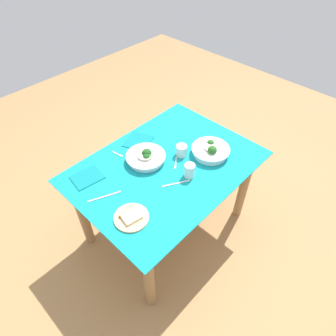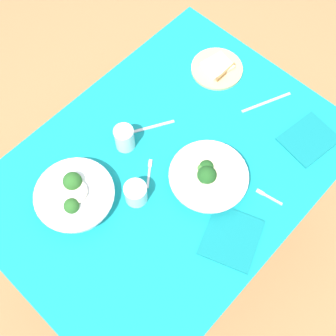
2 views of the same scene
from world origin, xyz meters
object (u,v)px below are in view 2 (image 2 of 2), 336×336
at_px(broccoli_bowl_far, 75,196).
at_px(table_knife_right, 266,102).
at_px(broccoli_bowl_near, 208,177).
at_px(napkin_folded_lower, 231,237).
at_px(bread_side_plate, 217,68).
at_px(fork_by_near_bowl, 149,172).
at_px(fork_by_far_bowl, 268,196).
at_px(water_glass_side, 124,138).
at_px(napkin_folded_upper, 309,139).
at_px(water_glass_center, 136,193).
at_px(table_knife_left, 150,127).

height_order(broccoli_bowl_far, table_knife_right, broccoli_bowl_far).
xyz_separation_m(broccoli_bowl_near, napkin_folded_lower, (-0.10, -0.19, -0.03)).
distance_m(broccoli_bowl_far, napkin_folded_lower, 0.54).
distance_m(bread_side_plate, fork_by_near_bowl, 0.52).
bearing_deg(fork_by_far_bowl, bread_side_plate, -42.09).
height_order(water_glass_side, table_knife_right, water_glass_side).
relative_size(bread_side_plate, napkin_folded_upper, 1.08).
relative_size(bread_side_plate, water_glass_center, 2.57).
bearing_deg(napkin_folded_upper, napkin_folded_lower, -176.37).
distance_m(broccoli_bowl_far, table_knife_left, 0.38).
bearing_deg(broccoli_bowl_far, table_knife_left, 2.51).
bearing_deg(table_knife_right, table_knife_left, 170.47).
xyz_separation_m(water_glass_center, napkin_folded_upper, (0.59, -0.30, -0.04)).
height_order(bread_side_plate, table_knife_right, bread_side_plate).
bearing_deg(table_knife_left, broccoli_bowl_near, -63.54).
bearing_deg(broccoli_bowl_near, bread_side_plate, 36.45).
bearing_deg(bread_side_plate, fork_by_far_bowl, -121.53).
bearing_deg(bread_side_plate, broccoli_bowl_far, -179.22).
bearing_deg(napkin_folded_lower, table_knife_right, 25.76).
distance_m(bread_side_plate, fork_by_far_bowl, 0.56).
xyz_separation_m(table_knife_right, napkin_folded_upper, (-0.02, -0.21, 0.00)).
bearing_deg(water_glass_side, fork_by_near_bowl, -98.55).
distance_m(bread_side_plate, water_glass_center, 0.62).
distance_m(fork_by_near_bowl, napkin_folded_upper, 0.59).
xyz_separation_m(water_glass_center, fork_by_far_bowl, (0.31, -0.32, -0.04)).
bearing_deg(broccoli_bowl_far, water_glass_center, -44.70).
bearing_deg(napkin_folded_lower, fork_by_near_bowl, 92.46).
bearing_deg(table_knife_left, napkin_folded_lower, -73.88).
bearing_deg(broccoli_bowl_far, broccoli_bowl_near, -37.75).
height_order(bread_side_plate, fork_by_near_bowl, bread_side_plate).
distance_m(table_knife_left, napkin_folded_lower, 0.50).
bearing_deg(water_glass_side, napkin_folded_lower, -90.63).
distance_m(water_glass_side, napkin_folded_upper, 0.67).
bearing_deg(water_glass_center, table_knife_left, 34.78).
xyz_separation_m(broccoli_bowl_far, napkin_folded_upper, (0.73, -0.44, -0.03)).
relative_size(water_glass_side, napkin_folded_upper, 0.52).
relative_size(fork_by_far_bowl, fork_by_near_bowl, 1.06).
height_order(broccoli_bowl_far, napkin_folded_upper, broccoli_bowl_far).
bearing_deg(water_glass_center, table_knife_right, -7.89).
height_order(water_glass_center, napkin_folded_lower, water_glass_center).
height_order(broccoli_bowl_far, napkin_folded_lower, broccoli_bowl_far).
relative_size(broccoli_bowl_near, fork_by_near_bowl, 2.93).
distance_m(broccoli_bowl_far, fork_by_far_bowl, 0.65).
bearing_deg(broccoli_bowl_far, table_knife_right, -16.78).
bearing_deg(bread_side_plate, napkin_folded_lower, -135.65).
xyz_separation_m(water_glass_side, fork_by_near_bowl, (-0.02, -0.14, -0.05)).
xyz_separation_m(water_glass_center, table_knife_left, (0.23, 0.16, -0.04)).
distance_m(table_knife_right, napkin_folded_upper, 0.21).
height_order(bread_side_plate, water_glass_center, water_glass_center).
relative_size(broccoli_bowl_near, napkin_folded_lower, 1.44).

